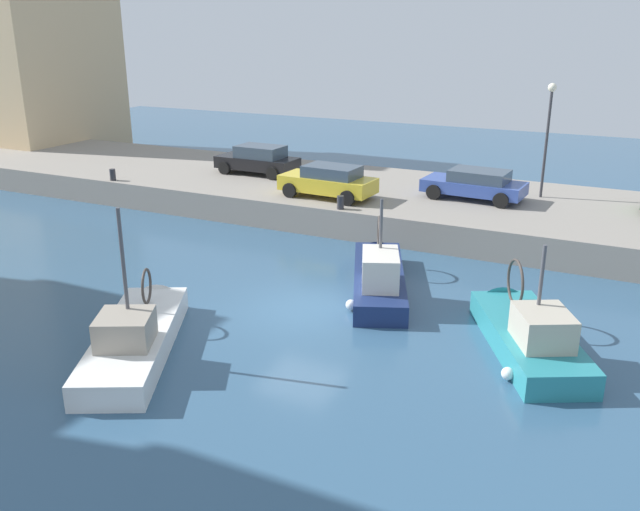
# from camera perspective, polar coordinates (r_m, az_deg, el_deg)

# --- Properties ---
(water_surface) EXTENTS (80.00, 80.00, 0.00)m
(water_surface) POSITION_cam_1_polar(r_m,az_deg,el_deg) (20.95, -1.62, -4.61)
(water_surface) COLOR #335675
(water_surface) RESTS_ON ground
(quay_wall) EXTENTS (9.00, 56.00, 1.20)m
(quay_wall) POSITION_cam_1_polar(r_m,az_deg,el_deg) (30.85, 8.31, 4.21)
(quay_wall) COLOR gray
(quay_wall) RESTS_ON ground
(fishing_boat_navy) EXTENTS (6.90, 4.02, 4.01)m
(fishing_boat_navy) POSITION_cam_1_polar(r_m,az_deg,el_deg) (22.72, 4.94, -2.25)
(fishing_boat_navy) COLOR navy
(fishing_boat_navy) RESTS_ON ground
(fishing_boat_white) EXTENTS (6.85, 4.64, 4.94)m
(fishing_boat_white) POSITION_cam_1_polar(r_m,az_deg,el_deg) (19.29, -14.99, -7.10)
(fishing_boat_white) COLOR white
(fishing_boat_white) RESTS_ON ground
(fishing_boat_teal) EXTENTS (6.20, 4.40, 3.99)m
(fishing_boat_teal) POSITION_cam_1_polar(r_m,az_deg,el_deg) (19.52, 16.79, -6.88)
(fishing_boat_teal) COLOR teal
(fishing_boat_teal) RESTS_ON ground
(parked_car_black) EXTENTS (2.00, 4.13, 1.42)m
(parked_car_black) POSITION_cam_1_polar(r_m,az_deg,el_deg) (34.15, -5.23, 8.06)
(parked_car_black) COLOR black
(parked_car_black) RESTS_ON quay_wall
(parked_car_yellow) EXTENTS (2.11, 4.21, 1.40)m
(parked_car_yellow) POSITION_cam_1_polar(r_m,az_deg,el_deg) (29.34, 0.74, 6.30)
(parked_car_yellow) COLOR gold
(parked_car_yellow) RESTS_ON quay_wall
(parked_car_blue) EXTENTS (2.27, 4.37, 1.28)m
(parked_car_blue) POSITION_cam_1_polar(r_m,az_deg,el_deg) (29.79, 12.95, 5.91)
(parked_car_blue) COLOR #334C9E
(parked_car_blue) RESTS_ON quay_wall
(mooring_bollard_south) EXTENTS (0.28, 0.28, 0.55)m
(mooring_bollard_south) POSITION_cam_1_polar(r_m,az_deg,el_deg) (27.56, 1.73, 4.49)
(mooring_bollard_south) COLOR #2D2D33
(mooring_bollard_south) RESTS_ON quay_wall
(mooring_bollard_mid) EXTENTS (0.28, 0.28, 0.55)m
(mooring_bollard_mid) POSITION_cam_1_polar(r_m,az_deg,el_deg) (34.14, -17.07, 6.52)
(mooring_bollard_mid) COLOR #2D2D33
(mooring_bollard_mid) RESTS_ON quay_wall
(quay_streetlamp) EXTENTS (0.36, 0.36, 4.83)m
(quay_streetlamp) POSITION_cam_1_polar(r_m,az_deg,el_deg) (30.49, 18.71, 10.64)
(quay_streetlamp) COLOR #38383D
(quay_streetlamp) RESTS_ON quay_wall
(waterfront_building_west_mid) EXTENTS (9.18, 8.61, 16.23)m
(waterfront_building_west_mid) POSITION_cam_1_polar(r_m,az_deg,el_deg) (49.08, -23.68, 17.26)
(waterfront_building_west_mid) COLOR #D1B284
(waterfront_building_west_mid) RESTS_ON ground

